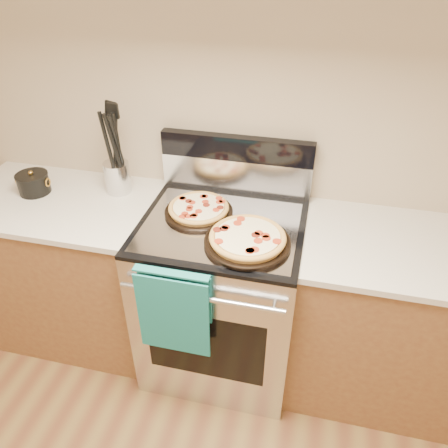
% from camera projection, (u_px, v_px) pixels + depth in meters
% --- Properties ---
extents(wall_back, '(4.00, 0.00, 4.00)m').
position_uv_depth(wall_back, '(239.00, 107.00, 2.06)').
color(wall_back, tan).
rests_on(wall_back, ground).
extents(range_body, '(0.76, 0.68, 0.90)m').
position_uv_depth(range_body, '(222.00, 297.00, 2.29)').
color(range_body, '#B7B7BC').
rests_on(range_body, ground).
extents(oven_window, '(0.56, 0.01, 0.40)m').
position_uv_depth(oven_window, '(205.00, 347.00, 2.02)').
color(oven_window, black).
rests_on(oven_window, range_body).
extents(cooktop, '(0.76, 0.68, 0.02)m').
position_uv_depth(cooktop, '(222.00, 225.00, 2.03)').
color(cooktop, black).
rests_on(cooktop, range_body).
extents(backsplash_lower, '(0.76, 0.06, 0.18)m').
position_uv_depth(backsplash_lower, '(236.00, 175.00, 2.22)').
color(backsplash_lower, silver).
rests_on(backsplash_lower, cooktop).
extents(backsplash_upper, '(0.76, 0.06, 0.12)m').
position_uv_depth(backsplash_upper, '(237.00, 148.00, 2.13)').
color(backsplash_upper, black).
rests_on(backsplash_upper, backsplash_lower).
extents(oven_handle, '(0.70, 0.03, 0.03)m').
position_uv_depth(oven_handle, '(201.00, 298.00, 1.79)').
color(oven_handle, silver).
rests_on(oven_handle, range_body).
extents(dish_towel, '(0.32, 0.05, 0.42)m').
position_uv_depth(dish_towel, '(174.00, 310.00, 1.87)').
color(dish_towel, '#18787A').
rests_on(dish_towel, oven_handle).
extents(foil_sheet, '(0.70, 0.55, 0.01)m').
position_uv_depth(foil_sheet, '(220.00, 226.00, 1.99)').
color(foil_sheet, gray).
rests_on(foil_sheet, cooktop).
extents(cabinet_left, '(1.00, 0.62, 0.88)m').
position_uv_depth(cabinet_left, '(73.00, 270.00, 2.48)').
color(cabinet_left, brown).
rests_on(cabinet_left, ground).
extents(countertop_left, '(1.02, 0.64, 0.03)m').
position_uv_depth(countertop_left, '(56.00, 202.00, 2.22)').
color(countertop_left, beige).
rests_on(countertop_left, cabinet_left).
extents(cabinet_right, '(1.00, 0.62, 0.88)m').
position_uv_depth(cabinet_right, '(397.00, 323.00, 2.15)').
color(cabinet_right, brown).
rests_on(cabinet_right, ground).
extents(countertop_right, '(1.02, 0.64, 0.03)m').
position_uv_depth(countertop_right, '(421.00, 251.00, 1.89)').
color(countertop_right, beige).
rests_on(countertop_right, cabinet_right).
extents(pepperoni_pizza_back, '(0.40, 0.40, 0.04)m').
position_uv_depth(pepperoni_pizza_back, '(199.00, 209.00, 2.07)').
color(pepperoni_pizza_back, '#B57E37').
rests_on(pepperoni_pizza_back, foil_sheet).
extents(pepperoni_pizza_front, '(0.49, 0.49, 0.05)m').
position_uv_depth(pepperoni_pizza_front, '(248.00, 239.00, 1.87)').
color(pepperoni_pizza_front, '#B57E37').
rests_on(pepperoni_pizza_front, foil_sheet).
extents(utensil_crock, '(0.14, 0.14, 0.16)m').
position_uv_depth(utensil_crock, '(118.00, 177.00, 2.24)').
color(utensil_crock, silver).
rests_on(utensil_crock, countertop_left).
extents(saucepan, '(0.17, 0.17, 0.10)m').
position_uv_depth(saucepan, '(34.00, 184.00, 2.25)').
color(saucepan, black).
rests_on(saucepan, countertop_left).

